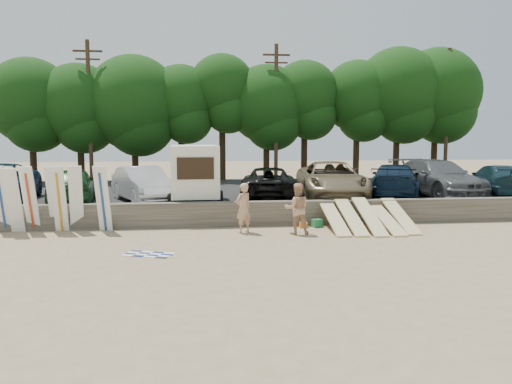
{
  "coord_description": "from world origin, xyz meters",
  "views": [
    {
      "loc": [
        -3.36,
        -17.05,
        3.59
      ],
      "look_at": [
        -0.93,
        3.0,
        1.39
      ],
      "focal_mm": 35.0,
      "sensor_mm": 36.0,
      "label": 1
    }
  ],
  "objects_px": {
    "box_trailer": "(194,171)",
    "beachgoer_a": "(243,208)",
    "car_1": "(72,185)",
    "cooler": "(317,223)",
    "car_2": "(143,184)",
    "car_3": "(269,183)",
    "car_4": "(331,180)",
    "car_5": "(395,181)",
    "car_7": "(497,180)",
    "beachgoer_b": "(297,209)",
    "car_6": "(437,178)"
  },
  "relations": [
    {
      "from": "box_trailer",
      "to": "beachgoer_a",
      "type": "height_order",
      "value": "box_trailer"
    },
    {
      "from": "car_1",
      "to": "cooler",
      "type": "height_order",
      "value": "car_1"
    },
    {
      "from": "car_2",
      "to": "beachgoer_a",
      "type": "xyz_separation_m",
      "value": [
        4.16,
        -4.37,
        -0.54
      ]
    },
    {
      "from": "beachgoer_a",
      "to": "car_2",
      "type": "bearing_deg",
      "value": -80.91
    },
    {
      "from": "box_trailer",
      "to": "cooler",
      "type": "distance_m",
      "value": 6.07
    },
    {
      "from": "car_3",
      "to": "car_4",
      "type": "relative_size",
      "value": 0.86
    },
    {
      "from": "cooler",
      "to": "car_4",
      "type": "bearing_deg",
      "value": 49.96
    },
    {
      "from": "car_4",
      "to": "car_5",
      "type": "xyz_separation_m",
      "value": [
        3.21,
        0.07,
        -0.07
      ]
    },
    {
      "from": "cooler",
      "to": "car_2",
      "type": "bearing_deg",
      "value": 136.85
    },
    {
      "from": "car_2",
      "to": "car_4",
      "type": "distance_m",
      "value": 8.85
    },
    {
      "from": "car_7",
      "to": "cooler",
      "type": "bearing_deg",
      "value": 34.74
    },
    {
      "from": "beachgoer_b",
      "to": "car_3",
      "type": "bearing_deg",
      "value": -83.66
    },
    {
      "from": "beachgoer_b",
      "to": "cooler",
      "type": "relative_size",
      "value": 5.05
    },
    {
      "from": "beachgoer_b",
      "to": "car_7",
      "type": "bearing_deg",
      "value": -152.51
    },
    {
      "from": "car_2",
      "to": "car_6",
      "type": "distance_m",
      "value": 14.38
    },
    {
      "from": "car_4",
      "to": "beachgoer_b",
      "type": "bearing_deg",
      "value": -111.37
    },
    {
      "from": "car_6",
      "to": "beachgoer_a",
      "type": "bearing_deg",
      "value": -160.26
    },
    {
      "from": "car_1",
      "to": "car_2",
      "type": "height_order",
      "value": "car_1"
    },
    {
      "from": "beachgoer_b",
      "to": "cooler",
      "type": "distance_m",
      "value": 1.89
    },
    {
      "from": "beachgoer_a",
      "to": "cooler",
      "type": "height_order",
      "value": "beachgoer_a"
    },
    {
      "from": "car_2",
      "to": "beachgoer_a",
      "type": "bearing_deg",
      "value": -69.1
    },
    {
      "from": "car_4",
      "to": "cooler",
      "type": "bearing_deg",
      "value": -106.4
    },
    {
      "from": "car_1",
      "to": "cooler",
      "type": "relative_size",
      "value": 12.48
    },
    {
      "from": "car_5",
      "to": "car_7",
      "type": "relative_size",
      "value": 1.04
    },
    {
      "from": "car_2",
      "to": "car_4",
      "type": "relative_size",
      "value": 0.76
    },
    {
      "from": "beachgoer_b",
      "to": "car_1",
      "type": "bearing_deg",
      "value": -23.25
    },
    {
      "from": "car_5",
      "to": "beachgoer_a",
      "type": "height_order",
      "value": "car_5"
    },
    {
      "from": "car_1",
      "to": "box_trailer",
      "type": "bearing_deg",
      "value": 169.04
    },
    {
      "from": "car_3",
      "to": "car_6",
      "type": "bearing_deg",
      "value": -169.88
    },
    {
      "from": "box_trailer",
      "to": "car_2",
      "type": "bearing_deg",
      "value": 165.51
    },
    {
      "from": "car_1",
      "to": "car_7",
      "type": "height_order",
      "value": "car_1"
    },
    {
      "from": "car_3",
      "to": "cooler",
      "type": "xyz_separation_m",
      "value": [
        1.4,
        -3.86,
        -1.29
      ]
    },
    {
      "from": "car_1",
      "to": "beachgoer_b",
      "type": "height_order",
      "value": "car_1"
    },
    {
      "from": "car_3",
      "to": "car_7",
      "type": "distance_m",
      "value": 11.55
    },
    {
      "from": "cooler",
      "to": "beachgoer_a",
      "type": "bearing_deg",
      "value": 178.12
    },
    {
      "from": "car_4",
      "to": "cooler",
      "type": "height_order",
      "value": "car_4"
    },
    {
      "from": "beachgoer_a",
      "to": "box_trailer",
      "type": "bearing_deg",
      "value": -98.99
    },
    {
      "from": "car_3",
      "to": "beachgoer_b",
      "type": "distance_m",
      "value": 5.21
    },
    {
      "from": "car_4",
      "to": "car_2",
      "type": "bearing_deg",
      "value": -171.52
    },
    {
      "from": "car_2",
      "to": "cooler",
      "type": "xyz_separation_m",
      "value": [
        7.23,
        -3.53,
        -1.33
      ]
    },
    {
      "from": "car_1",
      "to": "car_5",
      "type": "bearing_deg",
      "value": 173.84
    },
    {
      "from": "car_4",
      "to": "beachgoer_b",
      "type": "distance_m",
      "value": 5.85
    },
    {
      "from": "beachgoer_b",
      "to": "box_trailer",
      "type": "bearing_deg",
      "value": -45.62
    },
    {
      "from": "car_6",
      "to": "beachgoer_a",
      "type": "xyz_separation_m",
      "value": [
        -10.21,
        -5.0,
        -0.65
      ]
    },
    {
      "from": "car_6",
      "to": "cooler",
      "type": "relative_size",
      "value": 16.28
    },
    {
      "from": "car_4",
      "to": "beachgoer_b",
      "type": "relative_size",
      "value": 3.29
    },
    {
      "from": "car_3",
      "to": "cooler",
      "type": "height_order",
      "value": "car_3"
    },
    {
      "from": "box_trailer",
      "to": "car_4",
      "type": "distance_m",
      "value": 6.59
    },
    {
      "from": "car_3",
      "to": "cooler",
      "type": "bearing_deg",
      "value": 118.02
    },
    {
      "from": "car_5",
      "to": "beachgoer_a",
      "type": "distance_m",
      "value": 9.23
    }
  ]
}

